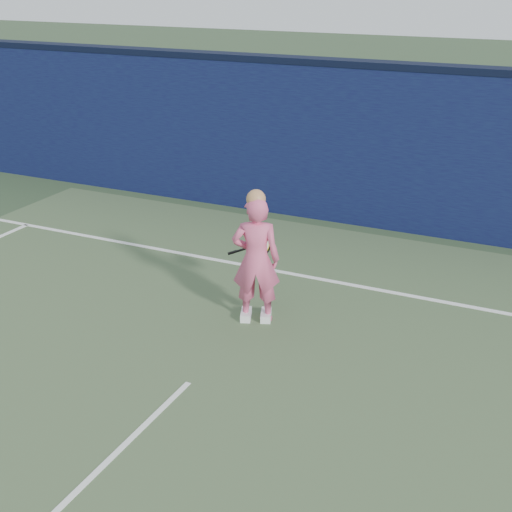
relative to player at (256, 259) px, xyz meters
The scene contains 6 objects.
ground 2.71m from the player, 90.25° to the right, with size 80.00×80.00×0.00m, color #2E3E26.
backstop_wall 3.94m from the player, 90.16° to the left, with size 24.00×0.40×2.50m, color #0C0D37.
wall_cap 4.29m from the player, 90.16° to the left, with size 24.00×0.42×0.10m, color black.
player is the anchor object (origin of this frame).
racket 0.46m from the player, 112.12° to the left, with size 0.49×0.32×0.29m.
court_lines 3.02m from the player, 90.22° to the right, with size 11.00×12.04×0.01m.
Camera 1 is at (3.27, -4.33, 3.95)m, focal length 50.00 mm.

